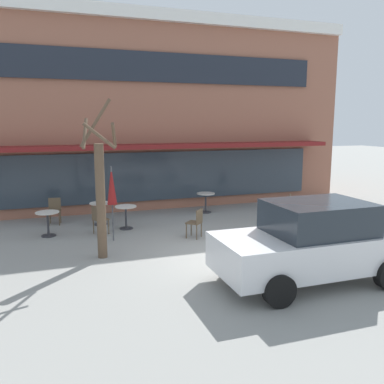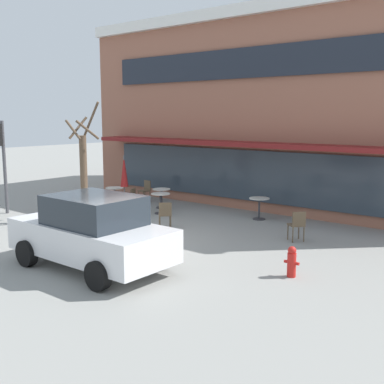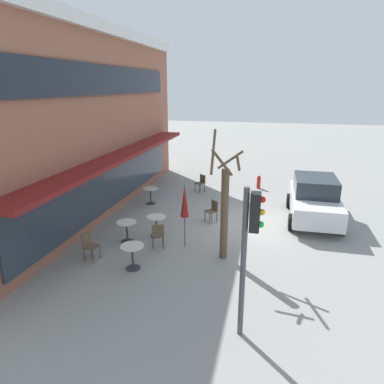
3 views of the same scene
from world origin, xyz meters
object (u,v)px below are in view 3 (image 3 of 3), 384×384
Objects in this scene: cafe_chair_0 at (158,234)px; street_tree at (224,207)px; cafe_chair_1 at (201,182)px; fire_hydrant at (259,182)px; cafe_chair_3 at (89,244)px; traffic_light_pole at (249,240)px; parked_sedan at (314,199)px; cafe_table_by_tree at (132,253)px; patio_umbrella_green_folded at (185,201)px; cafe_chair_2 at (212,210)px; cafe_table_mid_patio at (151,193)px; cafe_table_streetside at (127,228)px; cafe_table_near_wall at (156,223)px.

street_tree reaches higher than cafe_chair_0.
fire_hydrant is at bearing -65.42° from cafe_chair_1.
cafe_chair_3 is 0.26× the size of traffic_light_pole.
cafe_chair_3 is at bearing 126.28° from parked_sedan.
cafe_table_by_tree is 2.41m from patio_umbrella_green_folded.
cafe_chair_1 is at bearing 17.13° from traffic_light_pole.
cafe_chair_2 is at bearing -12.31° from patio_umbrella_green_folded.
cafe_table_by_tree reaches higher than fire_hydrant.
patio_umbrella_green_folded is at bearing 71.06° from street_tree.
cafe_chair_1 is at bearing -38.21° from cafe_table_mid_patio.
traffic_light_pole is (-10.22, -3.15, 1.77)m from cafe_chair_1.
cafe_chair_0 is at bearing 86.06° from street_tree.
fire_hydrant is (5.23, -1.57, -0.17)m from cafe_chair_2.
patio_umbrella_green_folded is at bearing -59.19° from cafe_chair_3.
cafe_table_mid_patio is at bearing 23.08° from cafe_chair_0.
cafe_chair_3 is 0.22× the size of street_tree.
parked_sedan is (3.79, -6.55, 0.36)m from cafe_table_streetside.
cafe_table_by_tree is (-1.68, -0.92, 0.00)m from cafe_table_streetside.
cafe_table_mid_patio is 3.05m from cafe_chair_1.
patio_umbrella_green_folded is 2.69m from cafe_chair_2.
patio_umbrella_green_folded reaches higher than cafe_table_streetside.
cafe_chair_0 is 0.26× the size of traffic_light_pole.
cafe_table_near_wall is at bearing -33.48° from cafe_chair_3.
parked_sedan reaches higher than cafe_chair_3.
cafe_chair_2 is at bearing 16.72° from street_tree.
cafe_table_mid_patio is 0.85× the size of cafe_chair_0.
cafe_table_streetside is 1.59m from cafe_chair_3.
parked_sedan is at bearing -36.86° from street_tree.
traffic_light_pole reaches higher than cafe_table_mid_patio.
parked_sedan is at bearing -53.72° from cafe_chair_3.
parked_sedan reaches higher than cafe_table_by_tree.
cafe_chair_2 is 1.26× the size of fire_hydrant.
cafe_table_by_tree is 5.93m from cafe_table_mid_patio.
parked_sedan is at bearing -116.78° from cafe_chair_1.
cafe_chair_0 is (1.49, -0.29, 0.01)m from cafe_table_by_tree.
cafe_chair_3 is at bearing 141.31° from cafe_chair_2.
cafe_chair_2 is at bearing -26.85° from cafe_chair_0.
traffic_light_pole is at bearing -178.61° from fire_hydrant.
traffic_light_pole is (-2.09, -3.52, 1.78)m from cafe_table_by_tree.
cafe_table_by_tree is at bearing -177.96° from cafe_table_near_wall.
cafe_chair_2 reaches higher than fire_hydrant.
fire_hydrant is at bearing -18.93° from cafe_table_by_tree.
cafe_table_by_tree is at bearing 134.17° from parked_sedan.
fire_hydrant is (9.23, -4.77, -0.17)m from cafe_chair_3.
patio_umbrella_green_folded is (-0.59, -1.23, 1.11)m from cafe_table_near_wall.
cafe_chair_0 reaches higher than cafe_table_near_wall.
cafe_chair_3 is at bearing 152.67° from fire_hydrant.
fire_hydrant is at bearing -27.33° from cafe_chair_3.
cafe_table_mid_patio is 4.61m from cafe_chair_0.
cafe_chair_2 is 0.26× the size of traffic_light_pole.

